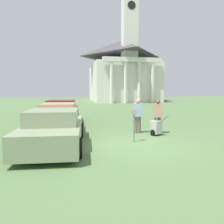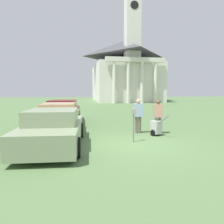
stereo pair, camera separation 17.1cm
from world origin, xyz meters
name	(u,v)px [view 1 (the left image)]	position (x,y,z in m)	size (l,w,h in m)	color
ground_plane	(135,145)	(0.00, 0.00, 0.00)	(120.00, 120.00, 0.00)	#517042
parked_car_sage	(54,130)	(-3.02, 0.22, 0.65)	(2.30, 4.93, 1.40)	gray
parked_car_tan	(59,118)	(-3.02, 3.31, 0.68)	(2.16, 5.10, 1.45)	tan
parked_car_maroon	(62,112)	(-3.02, 6.24, 0.69)	(2.23, 4.72, 1.47)	maroon
parking_meter	(134,119)	(0.09, 0.44, 0.94)	(0.18, 0.09, 1.35)	slate
person_worker	(138,114)	(0.79, 2.19, 0.95)	(0.43, 0.23, 1.68)	#665B4C
person_supervisor	(158,114)	(1.69, 1.89, 0.93)	(0.46, 0.31, 1.65)	#515670
equipment_cart	(156,127)	(1.47, 1.52, 0.39)	(0.57, 0.99, 1.00)	#B2B2AD
church	(122,69)	(7.28, 34.31, 6.20)	(11.71, 16.31, 24.96)	silver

